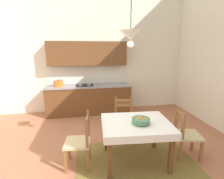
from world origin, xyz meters
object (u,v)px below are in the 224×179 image
at_px(dining_chair_kitchen_side, 124,120).
at_px(pendant_lamp, 130,36).
at_px(kitchen_cabinetry, 89,86).
at_px(dining_chair_tv_side, 80,142).
at_px(dining_chair_window_side, 186,134).
at_px(fruit_bowl, 141,120).
at_px(dining_table, 136,130).

distance_m(dining_chair_kitchen_side, pendant_lamp, 1.91).
relative_size(kitchen_cabinetry, dining_chair_tv_side, 2.77).
relative_size(dining_chair_tv_side, pendant_lamp, 1.16).
distance_m(kitchen_cabinetry, pendant_lamp, 2.91).
distance_m(dining_chair_window_side, dining_chair_tv_side, 1.93).
xyz_separation_m(kitchen_cabinetry, dining_chair_kitchen_side, (0.70, -1.73, -0.41)).
bearing_deg(pendant_lamp, dining_chair_window_side, -2.66).
relative_size(dining_chair_tv_side, fruit_bowl, 3.10).
distance_m(dining_chair_window_side, fruit_bowl, 0.98).
bearing_deg(kitchen_cabinetry, dining_chair_window_side, -56.94).
distance_m(dining_table, fruit_bowl, 0.22).
relative_size(dining_chair_kitchen_side, fruit_bowl, 3.10).
bearing_deg(dining_chair_window_side, fruit_bowl, -176.74).
bearing_deg(dining_chair_kitchen_side, pendant_lamp, -98.58).
bearing_deg(dining_table, dining_chair_window_side, -1.15).
distance_m(kitchen_cabinetry, dining_table, 2.66).
xyz_separation_m(kitchen_cabinetry, dining_chair_window_side, (1.68, -2.58, -0.41)).
bearing_deg(dining_chair_window_side, dining_table, 178.85).
height_order(kitchen_cabinetry, dining_chair_window_side, kitchen_cabinetry).
bearing_deg(dining_chair_window_side, dining_chair_kitchen_side, 139.11).
xyz_separation_m(fruit_bowl, pendant_lamp, (-0.19, 0.10, 1.36)).
distance_m(kitchen_cabinetry, dining_chair_kitchen_side, 1.92).
distance_m(dining_chair_kitchen_side, dining_chair_tv_side, 1.23).
bearing_deg(dining_chair_window_side, kitchen_cabinetry, 123.06).
bearing_deg(dining_chair_kitchen_side, dining_chair_tv_side, -141.28).
height_order(dining_table, dining_chair_tv_side, dining_chair_tv_side).
xyz_separation_m(dining_table, dining_chair_tv_side, (-0.96, 0.06, -0.17)).
bearing_deg(pendant_lamp, kitchen_cabinetry, 103.04).
xyz_separation_m(kitchen_cabinetry, dining_table, (0.71, -2.56, -0.24)).
relative_size(kitchen_cabinetry, pendant_lamp, 3.20).
bearing_deg(dining_chair_tv_side, dining_chair_kitchen_side, 38.72).
bearing_deg(dining_table, dining_chair_kitchen_side, 90.57).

